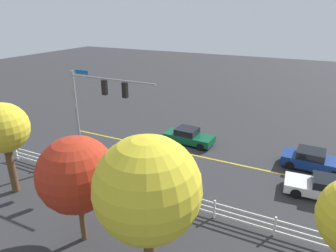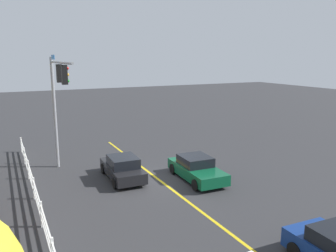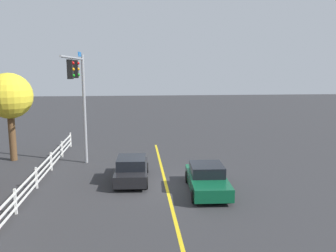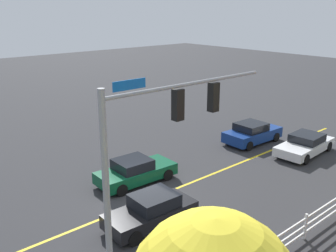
{
  "view_description": "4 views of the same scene",
  "coord_description": "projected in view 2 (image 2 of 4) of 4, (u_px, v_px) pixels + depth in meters",
  "views": [
    {
      "loc": [
        -10.12,
        20.54,
        10.96
      ],
      "look_at": [
        -0.52,
        1.16,
        2.65
      ],
      "focal_mm": 31.95,
      "sensor_mm": 36.0,
      "label": 1
    },
    {
      "loc": [
        -17.35,
        7.98,
        7.1
      ],
      "look_at": [
        -1.6,
        0.17,
        3.53
      ],
      "focal_mm": 36.43,
      "sensor_mm": 36.0,
      "label": 2
    },
    {
      "loc": [
        -17.82,
        1.55,
        6.34
      ],
      "look_at": [
        0.09,
        -0.1,
        3.27
      ],
      "focal_mm": 37.11,
      "sensor_mm": 36.0,
      "label": 3
    },
    {
      "loc": [
        10.29,
        13.54,
        9.17
      ],
      "look_at": [
        -1.74,
        -0.23,
        3.47
      ],
      "focal_mm": 41.29,
      "sensor_mm": 36.0,
      "label": 4
    }
  ],
  "objects": [
    {
      "name": "ground_plane",
      "position": [
        158.0,
        179.0,
        20.12
      ],
      "size": [
        120.0,
        120.0,
        0.0
      ],
      "primitive_type": "plane",
      "color": "#2D2D30"
    },
    {
      "name": "lane_center_stripe",
      "position": [
        193.0,
        205.0,
        16.61
      ],
      "size": [
        28.0,
        0.16,
        0.01
      ],
      "primitive_type": "cube",
      "color": "gold",
      "rests_on": "ground_plane"
    },
    {
      "name": "signal_assembly",
      "position": [
        58.0,
        93.0,
        19.88
      ],
      "size": [
        6.73,
        0.38,
        7.23
      ],
      "color": "gray",
      "rests_on": "ground_plane"
    },
    {
      "name": "car_2",
      "position": [
        196.0,
        169.0,
        20.03
      ],
      "size": [
        4.42,
        2.09,
        1.38
      ],
      "rotation": [
        0.0,
        0.0,
        3.1
      ],
      "color": "#0C4C2D",
      "rests_on": "ground_plane"
    },
    {
      "name": "car_3",
      "position": [
        123.0,
        168.0,
        20.09
      ],
      "size": [
        4.15,
        1.97,
        1.41
      ],
      "rotation": [
        0.0,
        0.0,
        -0.04
      ],
      "color": "black",
      "rests_on": "ground_plane"
    },
    {
      "name": "white_rail_fence",
      "position": [
        41.0,
        214.0,
        14.39
      ],
      "size": [
        26.1,
        0.1,
        1.15
      ],
      "color": "white",
      "rests_on": "ground_plane"
    }
  ]
}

